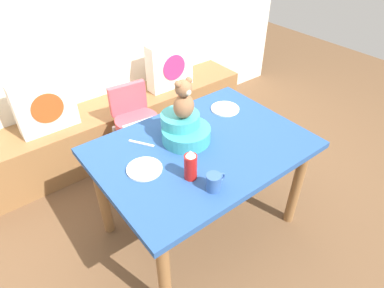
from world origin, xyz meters
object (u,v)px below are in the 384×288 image
Objects in this scene: infant_seat_teal at (184,129)px; dinner_plate_far at (144,169)px; pillow_floral_right at (170,65)px; dinner_plate_near at (225,109)px; dining_table at (202,158)px; ketchup_bottle at (191,165)px; highchair at (136,122)px; coffee_mug at (214,182)px; teddy_bear at (184,100)px; pillow_floral_left at (44,104)px.

dinner_plate_far is (-0.35, -0.10, -0.07)m from infant_seat_teal.
pillow_floral_right is 2.20× the size of dinner_plate_near.
dining_table is at bearing -70.10° from infant_seat_teal.
ketchup_bottle is at bearing -146.99° from dinner_plate_near.
ketchup_bottle reaches higher than infant_seat_teal.
highchair is 4.27× the size of ketchup_bottle.
pillow_floral_right reaches higher than coffee_mug.
teddy_bear is 1.35× the size of ketchup_bottle.
ketchup_bottle is 0.92× the size of dinner_plate_near.
teddy_bear is (0.00, -0.00, 0.21)m from infant_seat_teal.
highchair is 6.58× the size of coffee_mug.
infant_seat_teal reaches higher than highchair.
ketchup_bottle reaches higher than pillow_floral_right.
dining_table is 6.43× the size of dinner_plate_near.
ketchup_bottle is (-0.81, -1.37, 0.15)m from pillow_floral_right.
pillow_floral_left is at bearing 116.51° from teddy_bear.
pillow_floral_right is at bearing 59.59° from teddy_bear.
dining_table is 0.40m from teddy_bear.
infant_seat_teal is 0.21m from teddy_bear.
pillow_floral_right is 0.76m from highchair.
dining_table is 6.43× the size of dinner_plate_far.
dinner_plate_far is at bearing -81.00° from pillow_floral_left.
highchair is 3.16× the size of teddy_bear.
pillow_floral_right reaches higher than highchair.
infant_seat_teal is at bearing -120.43° from pillow_floral_right.
teddy_bear is at bearing -120.41° from pillow_floral_right.
pillow_floral_right is 1.76× the size of teddy_bear.
ketchup_bottle reaches higher than pillow_floral_left.
ketchup_bottle is at bearing -51.29° from dinner_plate_far.
dining_table is (0.58, -1.19, -0.04)m from pillow_floral_left.
teddy_bear reaches higher than dinner_plate_near.
pillow_floral_left is 2.20× the size of dinner_plate_near.
dining_table is at bearing -3.75° from dinner_plate_far.
infant_seat_teal reaches higher than dining_table.
pillow_floral_right is at bearing 0.00° from pillow_floral_left.
dining_table is 0.35m from ketchup_bottle.
coffee_mug reaches higher than highchair.
dinner_plate_far is (0.18, -1.16, 0.07)m from pillow_floral_left.
highchair is at bearing 92.62° from dining_table.
ketchup_bottle is (-0.19, -0.96, 0.31)m from highchair.
teddy_bear is 0.45m from dinner_plate_far.
pillow_floral_right is 1.33m from dining_table.
ketchup_bottle is (-0.23, -0.18, 0.19)m from dining_table.
teddy_bear reaches higher than dinner_plate_far.
ketchup_bottle is at bearing -75.69° from pillow_floral_left.
pillow_floral_left is at bearing 104.31° from ketchup_bottle.
infant_seat_teal is 1.78× the size of ketchup_bottle.
dinner_plate_near is at bearing -101.24° from pillow_floral_right.
ketchup_bottle is (-0.18, -0.30, -0.19)m from teddy_bear.
pillow_floral_right reaches higher than dinner_plate_near.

